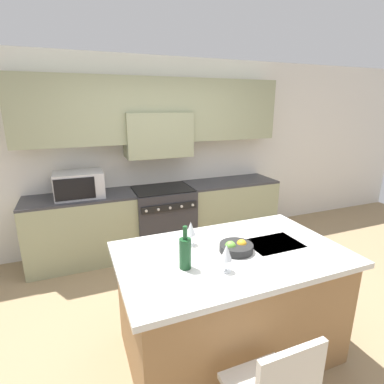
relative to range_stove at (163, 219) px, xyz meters
The scene contains 10 objects.
ground_plane 1.81m from the range_stove, 90.00° to the right, with size 10.00×10.00×0.00m, color #997F5B.
back_cabinetry 1.17m from the range_stove, 90.00° to the left, with size 10.00×0.46×2.70m.
back_counter 0.02m from the range_stove, 90.00° to the left, with size 3.60×0.62×0.91m.
range_stove is the anchor object (origin of this frame).
microwave 1.25m from the range_stove, behind, with size 0.59×0.44×0.33m.
kitchen_island 2.06m from the range_stove, 91.00° to the right, with size 1.79×1.09×0.93m.
wine_bottle 2.28m from the range_stove, 102.13° to the right, with size 0.09×0.09×0.32m.
wine_glass_near 2.39m from the range_stove, 95.38° to the right, with size 0.08×0.08×0.20m.
wine_glass_far 1.95m from the range_stove, 99.04° to the right, with size 0.08×0.08×0.20m.
fruit_bowl 2.13m from the range_stove, 90.09° to the right, with size 0.27×0.27×0.09m.
Camera 1 is at (-1.13, -2.18, 2.05)m, focal length 28.00 mm.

